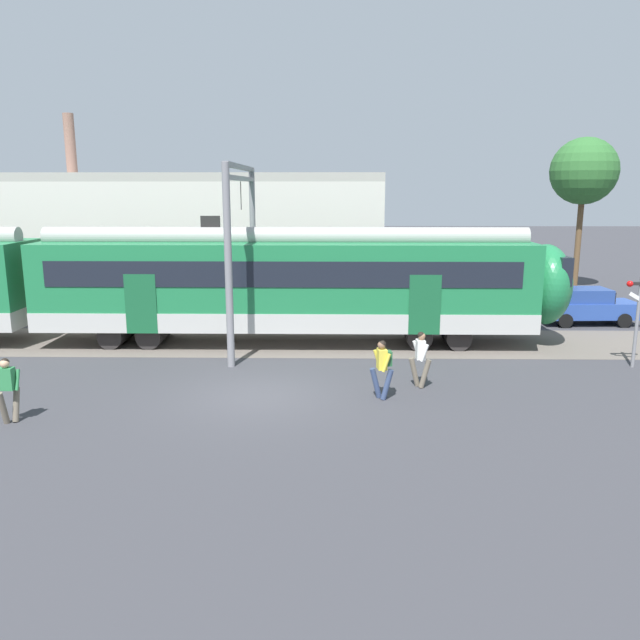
# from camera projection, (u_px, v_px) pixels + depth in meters

# --- Properties ---
(ground_plane) EXTENTS (160.00, 160.00, 0.00)m
(ground_plane) POSITION_uv_depth(u_px,v_px,m) (258.00, 396.00, 17.49)
(ground_plane) COLOR #38383D
(commuter_train) EXTENTS (38.05, 3.07, 4.73)m
(commuter_train) POSITION_uv_depth(u_px,v_px,m) (57.00, 283.00, 23.19)
(commuter_train) COLOR #B7B7B2
(commuter_train) RESTS_ON ground
(pedestrian_green) EXTENTS (0.54, 0.63, 1.67)m
(pedestrian_green) POSITION_uv_depth(u_px,v_px,m) (7.00, 386.00, 15.30)
(pedestrian_green) COLOR #6B6051
(pedestrian_green) RESTS_ON ground
(pedestrian_yellow) EXTENTS (0.67, 0.54, 1.67)m
(pedestrian_yellow) POSITION_uv_depth(u_px,v_px,m) (383.00, 364.00, 17.06)
(pedestrian_yellow) COLOR navy
(pedestrian_yellow) RESTS_ON ground
(pedestrian_white) EXTENTS (0.65, 0.53, 1.67)m
(pedestrian_white) POSITION_uv_depth(u_px,v_px,m) (420.00, 355.00, 18.08)
(pedestrian_white) COLOR #6B6051
(pedestrian_white) RESTS_ON ground
(parked_car_blue) EXTENTS (4.06, 1.88, 1.54)m
(parked_car_blue) POSITION_uv_depth(u_px,v_px,m) (587.00, 306.00, 26.64)
(parked_car_blue) COLOR #284799
(parked_car_blue) RESTS_ON ground
(catenary_gantry) EXTENTS (0.24, 6.64, 6.53)m
(catenary_gantry) POSITION_uv_depth(u_px,v_px,m) (242.00, 227.00, 22.65)
(catenary_gantry) COLOR gray
(catenary_gantry) RESTS_ON ground
(crossing_signal) EXTENTS (0.96, 0.22, 3.00)m
(crossing_signal) POSITION_uv_depth(u_px,v_px,m) (639.00, 307.00, 19.88)
(crossing_signal) COLOR gray
(crossing_signal) RESTS_ON ground
(background_building) EXTENTS (18.67, 5.00, 9.20)m
(background_building) POSITION_uv_depth(u_px,v_px,m) (190.00, 240.00, 30.74)
(background_building) COLOR beige
(background_building) RESTS_ON ground
(street_tree_right) EXTENTS (3.65, 3.65, 8.45)m
(street_tree_right) POSITION_uv_depth(u_px,v_px,m) (584.00, 172.00, 34.24)
(street_tree_right) COLOR brown
(street_tree_right) RESTS_ON ground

